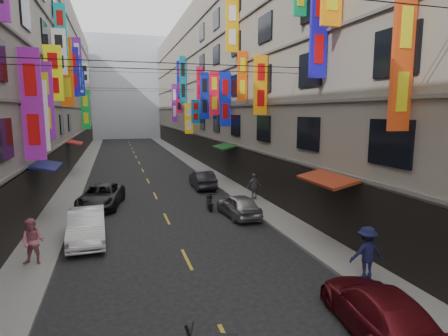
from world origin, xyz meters
TOP-DOWN VIEW (x-y plane):
  - sidewalk_left at (-6.00, 42.00)m, footprint 2.00×90.00m
  - sidewalk_right at (6.00, 42.00)m, footprint 2.00×90.00m
  - building_row_left at (-11.99, 42.00)m, footprint 10.14×90.00m
  - building_row_right at (11.99, 42.00)m, footprint 10.14×90.00m
  - haze_block at (0.00, 92.00)m, footprint 18.00×8.00m
  - shop_signage at (-0.33, 35.61)m, footprint 14.00×55.00m
  - street_awnings at (-1.26, 26.00)m, footprint 13.99×35.20m
  - overhead_cables at (0.00, 30.00)m, footprint 14.00×38.04m
  - lane_markings at (0.00, 39.00)m, footprint 0.12×80.20m
  - scooter_far_right at (2.82, 25.38)m, footprint 0.56×1.80m
  - car_left_mid at (-4.00, 21.32)m, footprint 1.76×4.58m
  - car_left_far at (-3.56, 27.79)m, footprint 3.14×5.35m
  - car_right_near at (4.00, 11.53)m, footprint 2.56×4.80m
  - car_right_mid at (3.98, 23.29)m, footprint 1.82×3.95m
  - car_right_far at (3.83, 31.69)m, footprint 1.52×4.19m
  - pedestrian_lfar at (-5.77, 18.90)m, footprint 0.99×0.80m
  - pedestrian_rnear at (5.68, 14.28)m, footprint 1.25×0.70m
  - pedestrian_rfar at (6.17, 26.57)m, footprint 1.13×0.79m

SIDE VIEW (x-z plane):
  - lane_markings at x=0.00m, z-range 0.00..0.01m
  - sidewalk_left at x=-6.00m, z-range 0.00..0.12m
  - sidewalk_right at x=6.00m, z-range 0.00..0.12m
  - scooter_far_right at x=2.82m, z-range -0.13..1.01m
  - car_right_mid at x=3.98m, z-range 0.00..1.31m
  - car_right_near at x=4.00m, z-range 0.00..1.32m
  - car_right_far at x=3.83m, z-range 0.00..1.38m
  - car_left_far at x=-3.56m, z-range 0.00..1.40m
  - car_left_mid at x=-4.00m, z-range 0.00..1.49m
  - pedestrian_rfar at x=6.17m, z-range 0.12..1.89m
  - pedestrian_lfar at x=-5.77m, z-range 0.12..1.91m
  - pedestrian_rnear at x=5.68m, z-range 0.12..1.99m
  - street_awnings at x=-1.26m, z-range 2.80..3.20m
  - overhead_cables at x=0.00m, z-range 8.18..9.42m
  - shop_signage at x=-0.33m, z-range 3.14..14.84m
  - building_row_left at x=-11.99m, z-range -0.01..18.99m
  - building_row_right at x=11.99m, z-range -0.01..18.99m
  - haze_block at x=0.00m, z-range 0.00..22.00m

